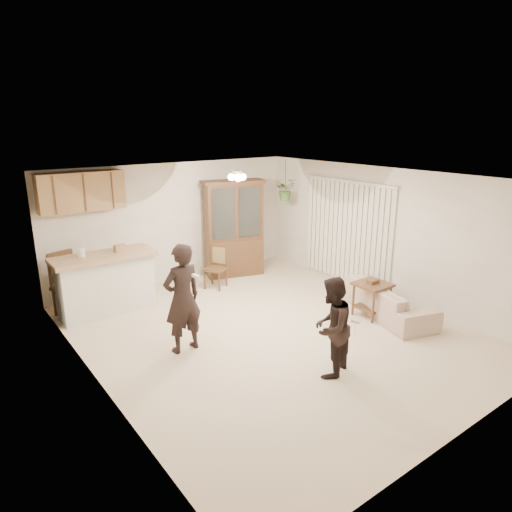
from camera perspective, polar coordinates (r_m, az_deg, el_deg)
floor at (r=7.57m, az=1.79°, el=-9.41°), size 6.50×6.50×0.00m
ceiling at (r=6.86m, az=1.97°, el=9.73°), size 5.50×6.50×0.02m
wall_back at (r=9.79m, az=-10.06°, el=4.11°), size 5.50×0.02×2.50m
wall_front at (r=5.15m, az=25.22°, el=-8.72°), size 5.50×0.02×2.50m
wall_left at (r=5.90m, az=-19.63°, el=-4.92°), size 0.02×6.50×2.50m
wall_right at (r=9.03m, az=15.70°, el=2.70°), size 0.02×6.50×2.50m
breakfast_bar at (r=8.52m, az=-18.19°, el=-3.61°), size 1.60×0.55×1.00m
bar_top at (r=8.35m, az=-18.53°, el=-0.06°), size 1.75×0.70×0.08m
upper_cabinets at (r=8.80m, az=-20.98°, el=7.53°), size 1.50×0.34×0.70m
vertical_blinds at (r=9.59m, az=11.27°, el=2.87°), size 0.06×2.30×2.10m
ceiling_fixture at (r=7.95m, az=-2.36°, el=9.93°), size 0.36×0.36×0.20m
hanging_plant at (r=10.23m, az=3.67°, el=8.28°), size 0.43×0.37×0.48m
plant_cord at (r=10.19m, az=3.71°, el=10.09°), size 0.01×0.01×0.65m
sofa at (r=8.38m, az=16.22°, el=-4.75°), size 1.25×2.01×0.73m
adult at (r=6.73m, az=-9.20°, el=-4.69°), size 0.68×0.47×1.80m
child at (r=6.19m, az=9.39°, el=-8.90°), size 0.81×0.73×1.35m
china_hutch at (r=10.01m, az=-2.80°, el=3.39°), size 1.42×0.87×2.10m
side_table at (r=8.27m, az=14.24°, el=-5.23°), size 0.55×0.55×0.68m
chair_bar at (r=8.69m, az=-22.07°, el=-4.88°), size 0.62×0.62×1.14m
chair_hutch_left at (r=9.42m, az=-5.08°, el=-2.46°), size 0.56×0.56×0.91m
chair_hutch_right at (r=10.63m, az=-0.71°, el=-0.18°), size 0.57×0.57×0.91m
controller_adult at (r=6.29m, az=-7.52°, el=-2.54°), size 0.05×0.15×0.04m
controller_child at (r=6.03m, az=12.34°, el=-8.01°), size 0.08×0.12×0.04m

